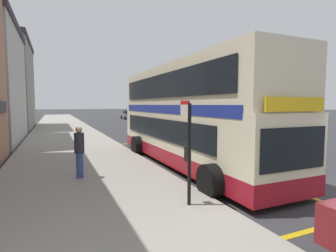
{
  "coord_description": "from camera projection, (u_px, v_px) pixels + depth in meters",
  "views": [
    {
      "loc": [
        -7.98,
        -4.18,
        2.71
      ],
      "look_at": [
        -2.8,
        7.63,
        1.66
      ],
      "focal_mm": 27.98,
      "sensor_mm": 36.0,
      "label": 1
    }
  ],
  "objects": [
    {
      "name": "pavement_near",
      "position": [
        62.0,
        125.0,
        33.63
      ],
      "size": [
        6.0,
        76.0,
        0.14
      ],
      "primitive_type": "cube",
      "color": "gray",
      "rests_on": "ground"
    },
    {
      "name": "pedestrian_waiting_near_sign",
      "position": [
        79.0,
        150.0,
        9.15
      ],
      "size": [
        0.34,
        0.34,
        1.82
      ],
      "color": "#33478C",
      "rests_on": "pavement_near"
    },
    {
      "name": "bus_stop_sign",
      "position": [
        188.0,
        144.0,
        6.68
      ],
      "size": [
        0.09,
        0.51,
        2.67
      ],
      "color": "black",
      "rests_on": "pavement_near"
    },
    {
      "name": "double_decker_bus",
      "position": [
        187.0,
        119.0,
        11.78
      ],
      "size": [
        3.24,
        11.52,
        4.4
      ],
      "color": "beige",
      "rests_on": "ground"
    },
    {
      "name": "ground_plane",
      "position": [
        116.0,
        124.0,
        36.44
      ],
      "size": [
        260.0,
        260.0,
        0.0
      ],
      "primitive_type": "plane",
      "color": "#333335"
    },
    {
      "name": "parked_car_grey_far",
      "position": [
        128.0,
        115.0,
        49.25
      ],
      "size": [
        2.09,
        4.2,
        1.62
      ],
      "rotation": [
        0.0,
        0.0,
        -0.03
      ],
      "color": "slate",
      "rests_on": "ground"
    },
    {
      "name": "bus_bay_markings",
      "position": [
        183.0,
        163.0,
        12.13
      ],
      "size": [
        2.92,
        14.03,
        0.01
      ],
      "color": "gold",
      "rests_on": "ground"
    }
  ]
}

